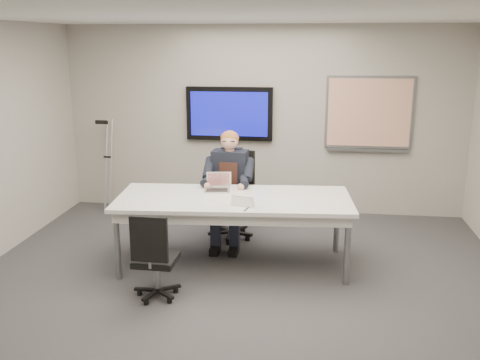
# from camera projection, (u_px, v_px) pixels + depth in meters

# --- Properties ---
(floor) EXTENTS (6.00, 6.00, 0.02)m
(floor) POSITION_uv_depth(u_px,v_px,m) (235.00, 298.00, 5.49)
(floor) COLOR #353537
(floor) RESTS_ON ground
(ceiling) EXTENTS (6.00, 6.00, 0.02)m
(ceiling) POSITION_uv_depth(u_px,v_px,m) (234.00, 13.00, 4.79)
(ceiling) COLOR silver
(ceiling) RESTS_ON wall_back
(wall_back) EXTENTS (6.00, 0.02, 2.80)m
(wall_back) POSITION_uv_depth(u_px,v_px,m) (263.00, 120.00, 8.02)
(wall_back) COLOR #AAA59A
(wall_back) RESTS_ON ground
(wall_front) EXTENTS (6.00, 0.02, 2.80)m
(wall_front) POSITION_uv_depth(u_px,v_px,m) (134.00, 323.00, 2.26)
(wall_front) COLOR #AAA59A
(wall_front) RESTS_ON ground
(conference_table) EXTENTS (2.75, 1.31, 0.82)m
(conference_table) POSITION_uv_depth(u_px,v_px,m) (234.00, 205.00, 6.14)
(conference_table) COLOR white
(conference_table) RESTS_ON ground
(tv_display) EXTENTS (1.30, 0.09, 0.80)m
(tv_display) POSITION_uv_depth(u_px,v_px,m) (229.00, 114.00, 8.00)
(tv_display) COLOR black
(tv_display) RESTS_ON wall_back
(whiteboard) EXTENTS (1.25, 0.08, 1.10)m
(whiteboard) POSITION_uv_depth(u_px,v_px,m) (369.00, 114.00, 7.76)
(whiteboard) COLOR gray
(whiteboard) RESTS_ON wall_back
(office_chair_far) EXTENTS (0.69, 0.69, 1.16)m
(office_chair_far) POSITION_uv_depth(u_px,v_px,m) (232.00, 211.00, 7.12)
(office_chair_far) COLOR black
(office_chair_far) RESTS_ON ground
(office_chair_near) EXTENTS (0.46, 0.46, 0.93)m
(office_chair_near) POSITION_uv_depth(u_px,v_px,m) (156.00, 272.00, 5.41)
(office_chair_near) COLOR black
(office_chair_near) RESTS_ON ground
(seated_person) EXTENTS (0.47, 0.81, 1.46)m
(seated_person) POSITION_uv_depth(u_px,v_px,m) (228.00, 200.00, 6.80)
(seated_person) COLOR #1C1F2F
(seated_person) RESTS_ON office_chair_far
(crutch) EXTENTS (0.49, 0.76, 1.51)m
(crutch) POSITION_uv_depth(u_px,v_px,m) (108.00, 163.00, 8.25)
(crutch) COLOR #B4B8BD
(crutch) RESTS_ON ground
(laptop) EXTENTS (0.32, 0.32, 0.21)m
(laptop) POSITION_uv_depth(u_px,v_px,m) (218.00, 186.00, 6.40)
(laptop) COLOR #B9B9BB
(laptop) RESTS_ON conference_table
(name_tent) EXTENTS (0.27, 0.13, 0.10)m
(name_tent) POSITION_uv_depth(u_px,v_px,m) (243.00, 201.00, 5.79)
(name_tent) COLOR silver
(name_tent) RESTS_ON conference_table
(pen) EXTENTS (0.05, 0.14, 0.01)m
(pen) POSITION_uv_depth(u_px,v_px,m) (247.00, 209.00, 5.67)
(pen) COLOR black
(pen) RESTS_ON conference_table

